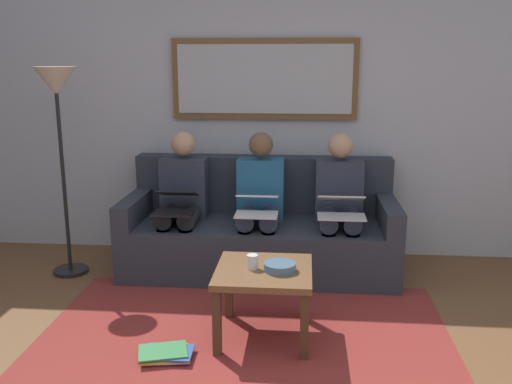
% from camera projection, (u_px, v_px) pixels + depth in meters
% --- Properties ---
extents(wall_rear, '(6.00, 0.12, 2.60)m').
position_uv_depth(wall_rear, '(265.00, 108.00, 4.90)').
color(wall_rear, '#B7BCC6').
rests_on(wall_rear, ground_plane).
extents(area_rug, '(2.60, 1.80, 0.01)m').
position_uv_depth(area_rug, '(244.00, 338.00, 3.50)').
color(area_rug, maroon).
rests_on(area_rug, ground_plane).
extents(couch, '(2.20, 0.90, 0.90)m').
position_uv_depth(couch, '(260.00, 232.00, 4.66)').
color(couch, '#2D333D').
rests_on(couch, ground_plane).
extents(framed_mirror, '(1.59, 0.05, 0.68)m').
position_uv_depth(framed_mirror, '(264.00, 79.00, 4.75)').
color(framed_mirror, brown).
extents(coffee_table, '(0.59, 0.59, 0.46)m').
position_uv_depth(coffee_table, '(264.00, 280.00, 3.46)').
color(coffee_table, brown).
rests_on(coffee_table, ground_plane).
extents(cup, '(0.07, 0.07, 0.09)m').
position_uv_depth(cup, '(252.00, 262.00, 3.43)').
color(cup, silver).
rests_on(cup, coffee_table).
extents(bowl, '(0.20, 0.20, 0.05)m').
position_uv_depth(bowl, '(280.00, 267.00, 3.40)').
color(bowl, slate).
rests_on(bowl, coffee_table).
extents(person_left, '(0.38, 0.58, 1.14)m').
position_uv_depth(person_left, '(339.00, 201.00, 4.47)').
color(person_left, '#2D3342').
rests_on(person_left, couch).
extents(laptop_silver, '(0.36, 0.35, 0.15)m').
position_uv_depth(laptop_silver, '(341.00, 206.00, 4.24)').
color(laptop_silver, silver).
extents(person_middle, '(0.38, 0.58, 1.14)m').
position_uv_depth(person_middle, '(260.00, 199.00, 4.53)').
color(person_middle, '#235B84').
rests_on(person_middle, couch).
extents(laptop_white, '(0.32, 0.35, 0.15)m').
position_uv_depth(laptop_white, '(257.00, 204.00, 4.28)').
color(laptop_white, white).
extents(person_right, '(0.38, 0.58, 1.14)m').
position_uv_depth(person_right, '(182.00, 197.00, 4.58)').
color(person_right, '#2D3342').
rests_on(person_right, couch).
extents(laptop_black, '(0.30, 0.38, 0.17)m').
position_uv_depth(laptop_black, '(176.00, 202.00, 4.35)').
color(laptop_black, black).
extents(magazine_stack, '(0.34, 0.28, 0.05)m').
position_uv_depth(magazine_stack, '(166.00, 353.00, 3.27)').
color(magazine_stack, red).
rests_on(magazine_stack, ground_plane).
extents(standing_lamp, '(0.32, 0.32, 1.66)m').
position_uv_depth(standing_lamp, '(57.00, 105.00, 4.29)').
color(standing_lamp, black).
rests_on(standing_lamp, ground_plane).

